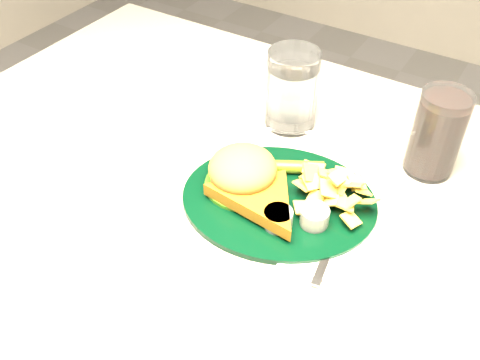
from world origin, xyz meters
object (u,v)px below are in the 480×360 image
object	(u,v)px
water_glass	(292,89)
cola_glass	(437,134)
fork_napkin	(332,246)
table	(256,332)
dinner_plate	(280,186)

from	to	relation	value
water_glass	cola_glass	size ratio (longest dim) A/B	0.99
cola_glass	fork_napkin	xyz separation A→B (m)	(-0.06, -0.23, -0.06)
table	cola_glass	xyz separation A→B (m)	(0.19, 0.18, 0.44)
fork_napkin	dinner_plate	bearing A→B (deg)	149.17
dinner_plate	table	bearing A→B (deg)	150.74
table	water_glass	world-z (taller)	water_glass
table	cola_glass	world-z (taller)	cola_glass
water_glass	cola_glass	world-z (taller)	cola_glass
table	fork_napkin	distance (m)	0.41
water_glass	fork_napkin	xyz separation A→B (m)	(0.18, -0.22, -0.06)
dinner_plate	water_glass	size ratio (longest dim) A/B	2.09
dinner_plate	cola_glass	bearing A→B (deg)	30.43
dinner_plate	fork_napkin	size ratio (longest dim) A/B	1.75
table	dinner_plate	distance (m)	0.41
dinner_plate	water_glass	bearing A→B (deg)	94.15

